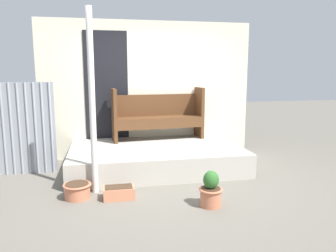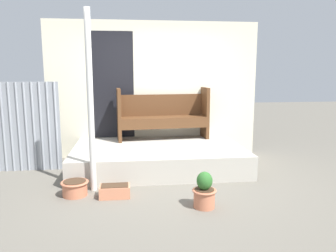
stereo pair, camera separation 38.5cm
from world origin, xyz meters
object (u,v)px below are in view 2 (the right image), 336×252
planter_box_rect (115,191)px  flower_pot_middle (204,192)px  bench (163,113)px  support_post (90,103)px  flower_pot_left (75,187)px

planter_box_rect → flower_pot_middle: bearing=-23.1°
flower_pot_middle → planter_box_rect: 1.21m
bench → planter_box_rect: bearing=-118.9°
flower_pot_middle → planter_box_rect: (-1.11, 0.47, -0.12)m
planter_box_rect → support_post: bearing=136.4°
bench → flower_pot_middle: bearing=-88.1°
support_post → flower_pot_left: size_ratio=6.69×
bench → flower_pot_middle: (0.27, -2.34, -0.68)m
support_post → bench: support_post is taller
flower_pot_left → support_post: bearing=37.5°
flower_pot_middle → planter_box_rect: size_ratio=1.13×
support_post → bench: 1.99m
support_post → flower_pot_left: (-0.23, -0.18, -1.13)m
flower_pot_left → flower_pot_middle: flower_pot_middle is taller
bench → planter_box_rect: (-0.84, -1.87, -0.79)m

